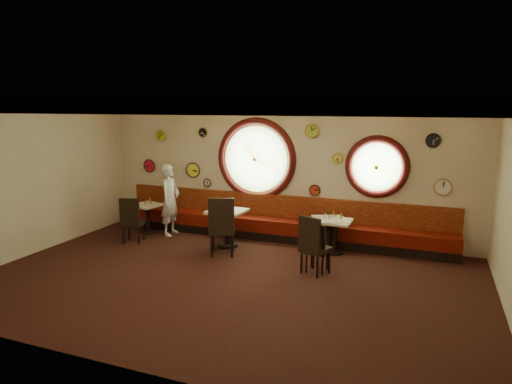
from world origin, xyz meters
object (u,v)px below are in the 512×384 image
chair_d (316,245)px  condiment_c_bottle (333,214)px  chair_b (222,223)px  chair_c (313,241)px  condiment_d_bottle (341,216)px  waiter (170,200)px  condiment_a_bottle (150,201)px  table_b (227,224)px  condiment_d_pepper (336,218)px  condiment_a_pepper (145,203)px  condiment_a_salt (147,202)px  condiment_d_salt (330,217)px  table_d (335,232)px  table_a (148,215)px  condiment_c_salt (325,216)px  condiment_b_bottle (231,206)px  chair_a (131,217)px  condiment_b_salt (222,207)px  condiment_c_pepper (329,217)px  table_c (329,231)px  condiment_b_pepper (228,208)px

chair_d → condiment_c_bottle: chair_d is taller
chair_b → chair_c: bearing=-31.6°
condiment_d_bottle → waiter: waiter is taller
condiment_a_bottle → condiment_d_bottle: bearing=0.6°
table_b → chair_b: 0.71m
condiment_d_pepper → condiment_a_pepper: bearing=-178.5°
condiment_a_salt → condiment_d_salt: (4.56, 0.06, 0.02)m
table_d → table_a: bearing=-179.1°
chair_c → condiment_c_salt: (-0.09, 1.43, 0.16)m
chair_d → condiment_b_bottle: (-2.19, 1.00, 0.37)m
table_b → condiment_a_salt: 2.39m
chair_d → waiter: (-3.92, 1.24, 0.32)m
condiment_d_bottle → condiment_a_salt: bearing=-179.2°
chair_a → condiment_a_pepper: 0.89m
condiment_b_salt → condiment_c_bottle: condiment_b_salt is taller
condiment_c_pepper → condiment_a_pepper: bearing=-179.2°
chair_a → condiment_b_salt: (1.97, 0.65, 0.27)m
chair_b → condiment_b_salt: bearing=93.0°
condiment_a_salt → condiment_c_pepper: size_ratio=0.97×
table_b → condiment_c_pepper: (2.21, 0.33, 0.27)m
condiment_d_pepper → condiment_a_salt: bearing=-179.7°
chair_a → condiment_a_salt: chair_a is taller
table_a → waiter: 0.75m
condiment_a_pepper → condiment_d_bottle: size_ratio=0.54×
condiment_b_salt → waiter: 1.56m
table_a → table_c: 4.51m
table_d → condiment_d_pepper: size_ratio=6.71×
chair_d → condiment_b_pepper: bearing=161.9°
condiment_a_pepper → table_a: bearing=62.4°
condiment_a_pepper → condiment_d_bottle: 4.78m
condiment_c_pepper → condiment_c_bottle: bearing=72.7°
waiter → condiment_c_pepper: bearing=-92.4°
condiment_d_bottle → condiment_b_bottle: bearing=-172.6°
chair_a → condiment_b_pepper: (2.14, 0.57, 0.27)m
chair_c → condiment_b_salt: (-2.35, 1.07, 0.23)m
condiment_a_salt → condiment_c_salt: condiment_c_salt is taller
condiment_d_bottle → table_c: bearing=-173.3°
chair_b → condiment_a_salt: (-2.53, 1.02, 0.04)m
condiment_a_salt → condiment_b_bottle: 2.42m
chair_b → condiment_a_bottle: chair_b is taller
condiment_b_salt → condiment_d_salt: size_ratio=0.80×
condiment_d_salt → condiment_d_bottle: bearing=0.8°
condiment_d_salt → condiment_d_pepper: condiment_d_pepper is taller
table_b → condiment_b_salt: (-0.15, 0.07, 0.35)m
table_c → condiment_d_salt: condiment_d_salt is taller
chair_a → condiment_d_salt: (4.33, 1.01, 0.17)m
condiment_c_salt → chair_c: bearing=-86.3°
table_b → condiment_a_bottle: (-2.26, 0.38, 0.27)m
chair_d → condiment_a_bottle: size_ratio=3.54×
condiment_a_bottle → condiment_b_pepper: bearing=-9.8°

